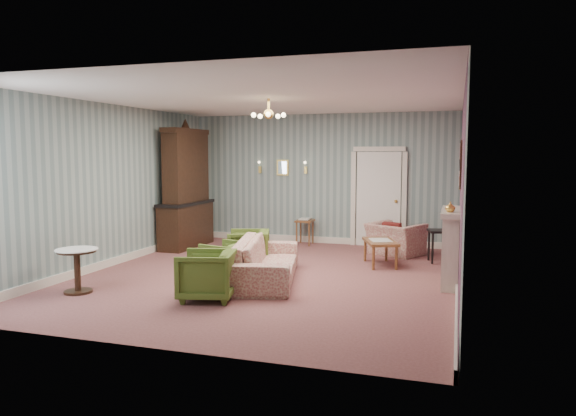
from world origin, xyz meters
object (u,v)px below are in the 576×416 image
(wingback_chair, at_px, (396,234))
(coffee_table, at_px, (380,253))
(olive_chair_c, at_px, (249,246))
(pedestal_table, at_px, (77,271))
(sofa_chintz, at_px, (266,253))
(fireplace, at_px, (451,246))
(olive_chair_a, at_px, (207,273))
(side_table_black, at_px, (440,246))
(dresser, at_px, (186,185))
(olive_chair_b, at_px, (226,258))

(wingback_chair, xyz_separation_m, coffee_table, (-0.15, -1.11, -0.20))
(olive_chair_c, relative_size, pedestal_table, 1.11)
(coffee_table, bearing_deg, sofa_chintz, -132.26)
(wingback_chair, bearing_deg, fireplace, 145.08)
(olive_chair_a, xyz_separation_m, pedestal_table, (-1.95, -0.24, -0.05))
(sofa_chintz, height_order, wingback_chair, sofa_chintz)
(olive_chair_a, distance_m, coffee_table, 3.62)
(olive_chair_c, bearing_deg, fireplace, 68.56)
(fireplace, height_order, side_table_black, fireplace)
(wingback_chair, distance_m, fireplace, 2.39)
(sofa_chintz, relative_size, dresser, 0.84)
(sofa_chintz, distance_m, side_table_black, 3.46)
(olive_chair_a, xyz_separation_m, sofa_chintz, (0.41, 1.30, 0.07))
(fireplace, height_order, coffee_table, fireplace)
(dresser, xyz_separation_m, coffee_table, (4.28, -0.69, -1.12))
(sofa_chintz, distance_m, fireplace, 2.89)
(wingback_chair, bearing_deg, pedestal_table, 75.21)
(olive_chair_a, distance_m, wingback_chair, 4.65)
(coffee_table, height_order, pedestal_table, pedestal_table)
(olive_chair_a, height_order, sofa_chintz, sofa_chintz)
(dresser, distance_m, pedestal_table, 4.10)
(olive_chair_c, distance_m, pedestal_table, 2.99)
(olive_chair_a, xyz_separation_m, dresser, (-2.30, 3.71, 0.97))
(fireplace, bearing_deg, side_table_black, 97.55)
(olive_chair_b, distance_m, dresser, 3.36)
(wingback_chair, height_order, coffee_table, wingback_chair)
(fireplace, distance_m, coffee_table, 1.63)
(olive_chair_c, distance_m, fireplace, 3.49)
(olive_chair_a, relative_size, olive_chair_b, 1.13)
(olive_chair_c, relative_size, fireplace, 0.52)
(wingback_chair, bearing_deg, olive_chair_c, 66.69)
(coffee_table, xyz_separation_m, pedestal_table, (-3.93, -3.27, 0.09))
(sofa_chintz, height_order, fireplace, fireplace)
(olive_chair_a, relative_size, fireplace, 0.54)
(sofa_chintz, xyz_separation_m, dresser, (-2.71, 2.42, 0.91))
(olive_chair_c, bearing_deg, wingback_chair, 110.68)
(olive_chair_b, relative_size, fireplace, 0.48)
(olive_chair_b, bearing_deg, side_table_black, 140.54)
(dresser, bearing_deg, coffee_table, -8.17)
(olive_chair_a, xyz_separation_m, olive_chair_b, (-0.26, 1.24, -0.04))
(wingback_chair, bearing_deg, olive_chair_b, 78.65)
(olive_chair_c, distance_m, wingback_chair, 3.06)
(side_table_black, distance_m, pedestal_table, 6.26)
(wingback_chair, distance_m, side_table_black, 1.03)
(olive_chair_b, relative_size, dresser, 0.25)
(olive_chair_b, relative_size, wingback_chair, 0.68)
(olive_chair_a, height_order, dresser, dresser)
(olive_chair_b, bearing_deg, dresser, -125.71)
(olive_chair_b, height_order, coffee_table, olive_chair_b)
(sofa_chintz, relative_size, side_table_black, 3.68)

